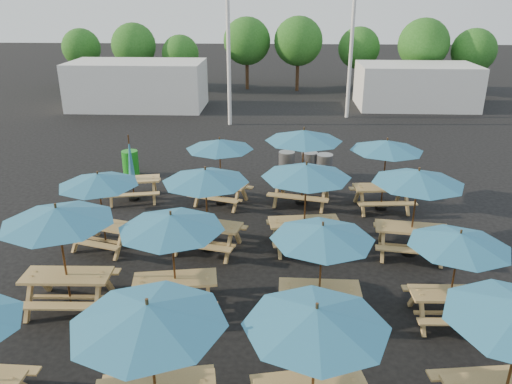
{
  "coord_description": "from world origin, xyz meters",
  "views": [
    {
      "loc": [
        0.65,
        -12.27,
        6.62
      ],
      "look_at": [
        0.0,
        1.5,
        1.1
      ],
      "focal_mm": 35.0,
      "sensor_mm": 36.0,
      "label": 1
    }
  ],
  "objects_px": {
    "picnic_unit_1": "(58,220)",
    "picnic_unit_15": "(387,149)",
    "picnic_unit_2": "(99,183)",
    "picnic_unit_8": "(316,323)",
    "picnic_unit_7": "(220,147)",
    "waste_bin_0": "(131,163)",
    "waste_bin_3": "(324,167)",
    "waste_bin_1": "(287,164)",
    "picnic_unit_11": "(304,139)",
    "picnic_unit_13": "(459,244)",
    "picnic_unit_3": "(132,174)",
    "picnic_unit_6": "(206,180)",
    "waste_bin_2": "(309,165)",
    "picnic_unit_14": "(418,181)",
    "picnic_unit_9": "(322,237)",
    "picnic_unit_4": "(149,321)",
    "picnic_unit_5": "(171,227)",
    "picnic_unit_10": "(306,175)"
  },
  "relations": [
    {
      "from": "picnic_unit_13",
      "to": "picnic_unit_14",
      "type": "distance_m",
      "value": 2.99
    },
    {
      "from": "picnic_unit_5",
      "to": "picnic_unit_6",
      "type": "xyz_separation_m",
      "value": [
        0.33,
        2.79,
        0.02
      ]
    },
    {
      "from": "picnic_unit_14",
      "to": "picnic_unit_8",
      "type": "bearing_deg",
      "value": -108.86
    },
    {
      "from": "picnic_unit_8",
      "to": "waste_bin_1",
      "type": "distance_m",
      "value": 12.1
    },
    {
      "from": "picnic_unit_2",
      "to": "picnic_unit_8",
      "type": "distance_m",
      "value": 8.02
    },
    {
      "from": "picnic_unit_14",
      "to": "waste_bin_2",
      "type": "xyz_separation_m",
      "value": [
        -2.41,
        6.04,
        -1.63
      ]
    },
    {
      "from": "picnic_unit_6",
      "to": "waste_bin_2",
      "type": "distance_m",
      "value": 6.96
    },
    {
      "from": "waste_bin_0",
      "to": "waste_bin_3",
      "type": "relative_size",
      "value": 1.0
    },
    {
      "from": "picnic_unit_9",
      "to": "picnic_unit_13",
      "type": "relative_size",
      "value": 1.04
    },
    {
      "from": "picnic_unit_3",
      "to": "picnic_unit_8",
      "type": "distance_m",
      "value": 10.95
    },
    {
      "from": "picnic_unit_4",
      "to": "picnic_unit_14",
      "type": "distance_m",
      "value": 8.22
    },
    {
      "from": "picnic_unit_10",
      "to": "waste_bin_1",
      "type": "height_order",
      "value": "picnic_unit_10"
    },
    {
      "from": "picnic_unit_1",
      "to": "waste_bin_2",
      "type": "bearing_deg",
      "value": 54.8
    },
    {
      "from": "picnic_unit_6",
      "to": "waste_bin_2",
      "type": "height_order",
      "value": "picnic_unit_6"
    },
    {
      "from": "picnic_unit_7",
      "to": "picnic_unit_9",
      "type": "xyz_separation_m",
      "value": [
        2.84,
        -6.19,
        -0.02
      ]
    },
    {
      "from": "picnic_unit_6",
      "to": "picnic_unit_13",
      "type": "xyz_separation_m",
      "value": [
        5.6,
        -2.97,
        -0.19
      ]
    },
    {
      "from": "picnic_unit_2",
      "to": "waste_bin_3",
      "type": "height_order",
      "value": "picnic_unit_2"
    },
    {
      "from": "picnic_unit_7",
      "to": "picnic_unit_9",
      "type": "bearing_deg",
      "value": -47.77
    },
    {
      "from": "picnic_unit_3",
      "to": "picnic_unit_9",
      "type": "distance_m",
      "value": 8.72
    },
    {
      "from": "picnic_unit_1",
      "to": "waste_bin_0",
      "type": "xyz_separation_m",
      "value": [
        -1.07,
        8.69,
        -1.66
      ]
    },
    {
      "from": "picnic_unit_7",
      "to": "picnic_unit_9",
      "type": "distance_m",
      "value": 6.81
    },
    {
      "from": "picnic_unit_11",
      "to": "waste_bin_1",
      "type": "relative_size",
      "value": 3.06
    },
    {
      "from": "picnic_unit_9",
      "to": "picnic_unit_4",
      "type": "bearing_deg",
      "value": -130.55
    },
    {
      "from": "picnic_unit_6",
      "to": "picnic_unit_8",
      "type": "distance_m",
      "value": 6.45
    },
    {
      "from": "picnic_unit_8",
      "to": "waste_bin_1",
      "type": "bearing_deg",
      "value": 80.12
    },
    {
      "from": "picnic_unit_14",
      "to": "picnic_unit_15",
      "type": "relative_size",
      "value": 1.07
    },
    {
      "from": "picnic_unit_15",
      "to": "picnic_unit_13",
      "type": "bearing_deg",
      "value": -92.21
    },
    {
      "from": "picnic_unit_1",
      "to": "picnic_unit_15",
      "type": "bearing_deg",
      "value": 34.29
    },
    {
      "from": "picnic_unit_14",
      "to": "waste_bin_3",
      "type": "distance_m",
      "value": 6.29
    },
    {
      "from": "picnic_unit_2",
      "to": "picnic_unit_14",
      "type": "bearing_deg",
      "value": 16.41
    },
    {
      "from": "picnic_unit_10",
      "to": "picnic_unit_5",
      "type": "bearing_deg",
      "value": -142.21
    },
    {
      "from": "picnic_unit_2",
      "to": "picnic_unit_5",
      "type": "bearing_deg",
      "value": -31.28
    },
    {
      "from": "picnic_unit_9",
      "to": "waste_bin_2",
      "type": "distance_m",
      "value": 9.09
    },
    {
      "from": "picnic_unit_2",
      "to": "picnic_unit_7",
      "type": "distance_m",
      "value": 4.34
    },
    {
      "from": "picnic_unit_11",
      "to": "waste_bin_1",
      "type": "height_order",
      "value": "picnic_unit_11"
    },
    {
      "from": "picnic_unit_7",
      "to": "picnic_unit_1",
      "type": "bearing_deg",
      "value": -96.7
    },
    {
      "from": "picnic_unit_11",
      "to": "picnic_unit_13",
      "type": "distance_m",
      "value": 7.02
    },
    {
      "from": "picnic_unit_2",
      "to": "waste_bin_2",
      "type": "distance_m",
      "value": 8.59
    },
    {
      "from": "picnic_unit_8",
      "to": "waste_bin_3",
      "type": "xyz_separation_m",
      "value": [
        1.13,
        11.73,
        -1.53
      ]
    },
    {
      "from": "picnic_unit_1",
      "to": "picnic_unit_9",
      "type": "height_order",
      "value": "picnic_unit_1"
    },
    {
      "from": "picnic_unit_9",
      "to": "waste_bin_0",
      "type": "height_order",
      "value": "picnic_unit_9"
    },
    {
      "from": "picnic_unit_3",
      "to": "picnic_unit_6",
      "type": "xyz_separation_m",
      "value": [
        3.03,
        -3.44,
        1.12
      ]
    },
    {
      "from": "waste_bin_3",
      "to": "picnic_unit_8",
      "type": "bearing_deg",
      "value": -95.51
    },
    {
      "from": "picnic_unit_2",
      "to": "picnic_unit_13",
      "type": "bearing_deg",
      "value": -2.92
    },
    {
      "from": "picnic_unit_3",
      "to": "picnic_unit_8",
      "type": "relative_size",
      "value": 0.87
    },
    {
      "from": "picnic_unit_2",
      "to": "picnic_unit_3",
      "type": "relative_size",
      "value": 1.16
    },
    {
      "from": "picnic_unit_14",
      "to": "waste_bin_0",
      "type": "distance_m",
      "value": 11.13
    },
    {
      "from": "picnic_unit_7",
      "to": "picnic_unit_4",
      "type": "bearing_deg",
      "value": -72.18
    },
    {
      "from": "picnic_unit_2",
      "to": "picnic_unit_8",
      "type": "height_order",
      "value": "picnic_unit_8"
    },
    {
      "from": "picnic_unit_13",
      "to": "waste_bin_3",
      "type": "bearing_deg",
      "value": 100.82
    }
  ]
}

